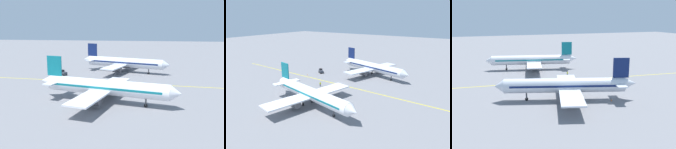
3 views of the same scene
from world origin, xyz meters
TOP-DOWN VIEW (x-y plane):
  - ground_plane at (0.00, 0.00)m, footprint 400.00×400.00m
  - apron_yellow_centreline at (0.00, 0.00)m, footprint 9.70×119.67m
  - airplane_at_gate at (-18.78, 5.12)m, footprint 28.30×34.81m
  - airplane_adjacent_stand at (21.25, 4.33)m, footprint 28.46×35.23m
  - baggage_tug_dark at (-9.63, -16.10)m, footprint 2.95×3.32m
  - ground_crew_worker at (5.70, -4.41)m, footprint 0.36×0.53m
  - traffic_cone_near_nose at (-3.23, -18.63)m, footprint 0.32×0.32m
  - traffic_cone_mid_apron at (-23.54, -5.01)m, footprint 0.32×0.32m

SIDE VIEW (x-z plane):
  - ground_plane at x=0.00m, z-range 0.00..0.00m
  - apron_yellow_centreline at x=0.00m, z-range 0.00..0.01m
  - traffic_cone_near_nose at x=-3.23m, z-range 0.00..0.55m
  - traffic_cone_mid_apron at x=-23.54m, z-range 0.00..0.55m
  - baggage_tug_dark at x=-9.63m, z-range -0.15..1.96m
  - ground_crew_worker at x=5.70m, z-range 0.07..1.75m
  - airplane_at_gate at x=-18.78m, z-range -1.59..9.01m
  - airplane_adjacent_stand at x=21.25m, z-range -1.59..9.01m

